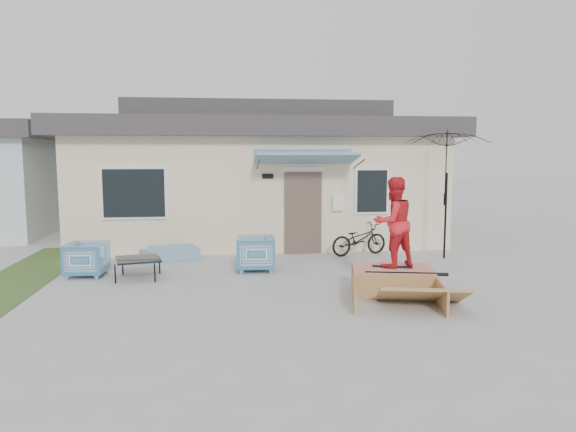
{
  "coord_description": "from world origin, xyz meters",
  "views": [
    {
      "loc": [
        -0.94,
        -8.79,
        2.58
      ],
      "look_at": [
        0.3,
        1.8,
        1.3
      ],
      "focal_mm": 32.82,
      "sensor_mm": 36.0,
      "label": 1
    }
  ],
  "objects": [
    {
      "name": "loveseat",
      "position": [
        -2.32,
        3.94,
        0.27
      ],
      "size": [
        1.44,
        0.7,
        0.54
      ],
      "primitive_type": "imported",
      "rotation": [
        0.0,
        0.0,
        3.37
      ],
      "color": "#1E648D",
      "rests_on": "ground"
    },
    {
      "name": "grass_strip",
      "position": [
        -5.2,
        2.0,
        0.0
      ],
      "size": [
        1.4,
        8.0,
        0.01
      ],
      "primitive_type": "cube",
      "color": "#355123",
      "rests_on": "ground"
    },
    {
      "name": "coffee_table",
      "position": [
        -2.78,
        2.16,
        0.21
      ],
      "size": [
        1.05,
        1.05,
        0.43
      ],
      "primitive_type": "cube",
      "rotation": [
        0.0,
        0.0,
        0.25
      ],
      "color": "black",
      "rests_on": "ground"
    },
    {
      "name": "patio_umbrella",
      "position": [
        4.38,
        3.45,
        1.75
      ],
      "size": [
        2.24,
        2.1,
        2.2
      ],
      "color": "black",
      "rests_on": "ground"
    },
    {
      "name": "house",
      "position": [
        0.0,
        7.99,
        1.94
      ],
      "size": [
        10.8,
        8.49,
        4.1
      ],
      "color": "beige",
      "rests_on": "ground"
    },
    {
      "name": "skateboard",
      "position": [
        2.08,
        0.45,
        0.5
      ],
      "size": [
        0.75,
        0.39,
        0.05
      ],
      "primitive_type": "cube",
      "rotation": [
        0.0,
        0.0,
        -0.3
      ],
      "color": "black",
      "rests_on": "skate_ramp"
    },
    {
      "name": "bicycle",
      "position": [
        2.38,
        4.08,
        0.49
      ],
      "size": [
        1.64,
        0.97,
        0.99
      ],
      "primitive_type": "imported",
      "rotation": [
        0.0,
        0.0,
        1.87
      ],
      "color": "black",
      "rests_on": "ground"
    },
    {
      "name": "skate_ramp",
      "position": [
        2.07,
        0.4,
        0.24
      ],
      "size": [
        1.8,
        2.17,
        0.48
      ],
      "primitive_type": null,
      "rotation": [
        0.0,
        0.0,
        -0.21
      ],
      "color": "#9A6F41",
      "rests_on": "ground"
    },
    {
      "name": "ground",
      "position": [
        0.0,
        0.0,
        0.0
      ],
      "size": [
        90.0,
        90.0,
        0.0
      ],
      "primitive_type": "plane",
      "color": "#A3A3A3",
      "rests_on": "ground"
    },
    {
      "name": "armchair_right",
      "position": [
        -0.33,
        2.61,
        0.42
      ],
      "size": [
        0.81,
        0.86,
        0.85
      ],
      "primitive_type": "imported",
      "rotation": [
        0.0,
        0.0,
        -1.62
      ],
      "color": "#1E648D",
      "rests_on": "ground"
    },
    {
      "name": "skater",
      "position": [
        2.08,
        0.45,
        1.35
      ],
      "size": [
        0.97,
        0.85,
        1.65
      ],
      "primitive_type": "imported",
      "rotation": [
        0.0,
        0.0,
        3.47
      ],
      "color": "red",
      "rests_on": "skateboard"
    },
    {
      "name": "armchair_left",
      "position": [
        -3.88,
        2.49,
        0.4
      ],
      "size": [
        0.78,
        0.82,
        0.8
      ],
      "primitive_type": "imported",
      "rotation": [
        0.0,
        0.0,
        1.5
      ],
      "color": "#1E648D",
      "rests_on": "ground"
    }
  ]
}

